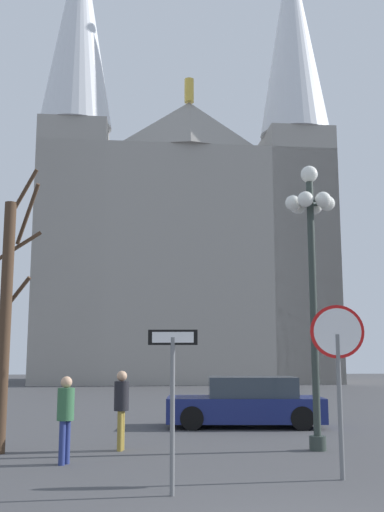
# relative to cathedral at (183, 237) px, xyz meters

# --- Properties ---
(cathedral) EXTENTS (22.13, 14.41, 35.90)m
(cathedral) POSITION_rel_cathedral_xyz_m (0.00, 0.00, 0.00)
(cathedral) COLOR gray
(cathedral) RESTS_ON ground
(stop_sign) EXTENTS (0.89, 0.22, 2.85)m
(stop_sign) POSITION_rel_cathedral_xyz_m (0.34, -36.92, -9.15)
(stop_sign) COLOR slate
(stop_sign) RESTS_ON ground
(one_way_arrow_sign) EXTENTS (0.74, 0.12, 2.39)m
(one_way_arrow_sign) POSITION_rel_cathedral_xyz_m (-2.48, -37.84, -9.66)
(one_way_arrow_sign) COLOR slate
(one_way_arrow_sign) RESTS_ON ground
(street_lamp) EXTENTS (1.14, 1.04, 6.30)m
(street_lamp) POSITION_rel_cathedral_xyz_m (0.81, -33.83, -6.82)
(street_lamp) COLOR #2D3833
(street_lamp) RESTS_ON ground
(bare_tree) EXTENTS (1.36, 0.86, 6.17)m
(bare_tree) POSITION_rel_cathedral_xyz_m (-5.87, -33.70, -8.30)
(bare_tree) COLOR #473323
(bare_tree) RESTS_ON ground
(parked_car_near_navy) EXTENTS (4.53, 2.12, 1.40)m
(parked_car_near_navy) POSITION_rel_cathedral_xyz_m (0.01, -29.43, -10.53)
(parked_car_near_navy) COLOR navy
(parked_car_near_navy) RESTS_ON ground
(pedestrian_walking) EXTENTS (0.32, 0.32, 1.67)m
(pedestrian_walking) POSITION_rel_cathedral_xyz_m (-3.39, -33.53, -10.18)
(pedestrian_walking) COLOR olive
(pedestrian_walking) RESTS_ON ground
(pedestrian_standing) EXTENTS (0.32, 0.32, 1.61)m
(pedestrian_standing) POSITION_rel_cathedral_xyz_m (-4.37, -35.14, -10.22)
(pedestrian_standing) COLOR navy
(pedestrian_standing) RESTS_ON ground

